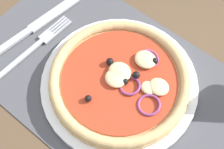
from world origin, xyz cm
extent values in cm
cube|color=brown|center=(0.00, 0.00, -1.20)|extent=(190.00, 140.00, 2.40)
cube|color=#4C4C51|center=(0.00, 0.00, 0.20)|extent=(50.95, 31.28, 0.40)
cylinder|color=white|center=(2.35, -0.02, 1.01)|extent=(27.32, 27.32, 1.21)
cylinder|color=tan|center=(2.35, -0.02, 2.11)|extent=(24.30, 24.30, 1.00)
torus|color=tan|center=(2.35, -0.02, 2.97)|extent=(24.16, 24.16, 1.80)
cylinder|color=#B7381E|center=(2.35, -0.02, 2.76)|extent=(19.93, 19.93, 0.30)
ellipsoid|color=beige|center=(1.91, -0.55, 3.47)|extent=(3.74, 3.36, 1.12)
ellipsoid|color=beige|center=(8.46, 2.78, 3.44)|extent=(3.51, 3.16, 1.05)
ellipsoid|color=beige|center=(3.63, 5.57, 3.50)|extent=(3.90, 3.51, 1.17)
ellipsoid|color=beige|center=(1.70, 0.87, 3.52)|extent=(4.06, 3.65, 1.22)
ellipsoid|color=beige|center=(7.19, 1.62, 3.30)|extent=(2.62, 2.36, 0.79)
sphere|color=black|center=(4.24, 2.09, 3.57)|extent=(1.31, 1.31, 1.31)
sphere|color=black|center=(5.09, 6.31, 3.52)|extent=(1.21, 1.21, 1.21)
sphere|color=black|center=(-0.83, 1.34, 3.56)|extent=(1.30, 1.30, 1.30)
sphere|color=black|center=(0.75, -6.23, 3.49)|extent=(1.15, 1.15, 1.15)
sphere|color=black|center=(3.53, -0.48, 3.44)|extent=(1.06, 1.06, 1.06)
torus|color=#8E3D75|center=(9.05, -0.76, 3.16)|extent=(3.90, 3.89, 0.87)
torus|color=#8E3D75|center=(3.90, 6.34, 3.16)|extent=(3.80, 3.72, 1.55)
torus|color=#8E3D75|center=(4.57, -0.25, 3.16)|extent=(3.70, 3.67, 0.99)
cube|color=#B2B5BA|center=(-15.10, -7.49, 0.62)|extent=(1.48, 11.19, 0.44)
cube|color=#B2B5BA|center=(-14.74, -0.66, 0.62)|extent=(2.33, 2.63, 0.44)
cube|color=#B2B5BA|center=(-13.67, 2.71, 0.62)|extent=(0.55, 4.33, 0.44)
cube|color=#B2B5BA|center=(-14.27, 2.74, 0.62)|extent=(0.55, 4.33, 0.44)
cube|color=#B2B5BA|center=(-14.87, 2.77, 0.62)|extent=(0.55, 4.33, 0.44)
cube|color=#B2B5BA|center=(-15.46, 2.80, 0.62)|extent=(0.55, 4.33, 0.44)
cube|color=#B2B5BA|center=(-18.88, -5.68, 0.71)|extent=(2.43, 8.50, 0.62)
cube|color=#B2B5BA|center=(-17.52, 4.22, 0.62)|extent=(3.56, 11.76, 0.44)
camera|label=1|loc=(17.20, -20.32, 52.43)|focal=52.55mm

